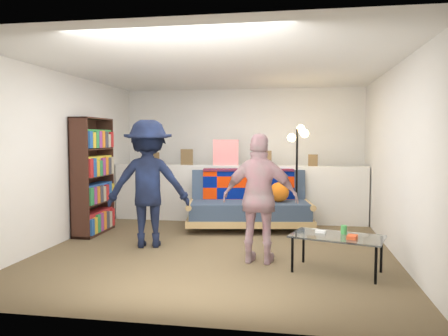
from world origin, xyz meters
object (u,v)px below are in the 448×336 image
object	(u,v)px
floor_lamp	(298,155)
person_left	(148,183)
futon_sofa	(250,205)
bookshelf	(93,180)
coffee_table	(338,238)
person_right	(260,198)

from	to	relation	value
floor_lamp	person_left	bearing A→B (deg)	-142.52
futon_sofa	person_left	xyz separation A→B (m)	(-1.25, -1.34, 0.46)
futon_sofa	bookshelf	xyz separation A→B (m)	(-2.37, -0.71, 0.44)
coffee_table	bookshelf	bearing A→B (deg)	158.20
coffee_table	person_left	world-z (taller)	person_left
person_left	person_right	distance (m)	1.66
bookshelf	person_left	distance (m)	1.29
bookshelf	coffee_table	world-z (taller)	bookshelf
coffee_table	person_right	xyz separation A→B (m)	(-0.87, 0.24, 0.39)
futon_sofa	coffee_table	bearing A→B (deg)	-60.90
futon_sofa	coffee_table	world-z (taller)	futon_sofa
floor_lamp	person_left	world-z (taller)	person_left
person_left	floor_lamp	bearing A→B (deg)	-156.87
person_right	coffee_table	bearing A→B (deg)	170.13
futon_sofa	person_right	size ratio (longest dim) A/B	1.37
bookshelf	coffee_table	distance (m)	3.86
bookshelf	floor_lamp	world-z (taller)	bookshelf
person_left	futon_sofa	bearing A→B (deg)	-147.34
futon_sofa	coffee_table	distance (m)	2.44
bookshelf	floor_lamp	bearing A→B (deg)	16.19
floor_lamp	coffee_table	bearing A→B (deg)	-79.56
person_right	futon_sofa	bearing A→B (deg)	-75.19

